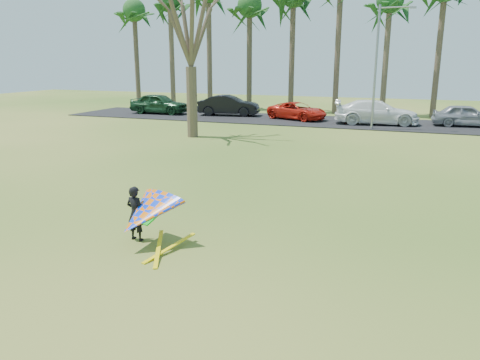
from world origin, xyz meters
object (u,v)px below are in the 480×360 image
(bare_tree_left, at_px, (190,18))
(car_0, at_px, (159,104))
(car_1, at_px, (229,105))
(car_3, at_px, (376,112))
(kite_flyer, at_px, (145,214))
(car_4, at_px, (466,115))
(car_2, at_px, (297,111))
(streetlight, at_px, (379,62))

(bare_tree_left, bearing_deg, car_0, 129.04)
(car_1, height_order, car_3, car_3)
(car_1, bearing_deg, bare_tree_left, -178.88)
(car_0, xyz_separation_m, car_3, (18.20, -0.52, -0.00))
(car_0, bearing_deg, bare_tree_left, -142.31)
(car_1, xyz_separation_m, kite_flyer, (8.58, -26.90, -0.06))
(car_0, bearing_deg, car_4, -90.15)
(car_0, relative_size, car_2, 1.06)
(bare_tree_left, xyz_separation_m, car_0, (-8.14, 10.03, -5.99))
(car_3, height_order, car_4, car_3)
(car_1, bearing_deg, car_4, -100.11)
(bare_tree_left, distance_m, car_1, 12.53)
(car_3, relative_size, car_4, 1.32)
(car_0, height_order, car_4, car_0)
(car_1, relative_size, car_4, 1.13)
(bare_tree_left, xyz_separation_m, car_2, (4.04, 10.22, -6.19))
(car_0, relative_size, kite_flyer, 2.11)
(streetlight, bearing_deg, car_3, 92.28)
(bare_tree_left, distance_m, streetlight, 12.58)
(car_4, distance_m, kite_flyer, 28.26)
(car_1, bearing_deg, car_3, -105.41)
(car_0, bearing_deg, car_1, -84.12)
(car_4, bearing_deg, bare_tree_left, 119.03)
(car_2, relative_size, kite_flyer, 2.00)
(bare_tree_left, bearing_deg, car_3, 43.40)
(bare_tree_left, distance_m, kite_flyer, 18.42)
(bare_tree_left, relative_size, streetlight, 1.21)
(streetlight, relative_size, car_3, 1.35)
(bare_tree_left, height_order, kite_flyer, bare_tree_left)
(streetlight, bearing_deg, car_0, 170.59)
(car_2, distance_m, car_4, 12.02)
(car_0, height_order, kite_flyer, kite_flyer)
(car_3, bearing_deg, bare_tree_left, 125.18)
(bare_tree_left, xyz_separation_m, car_4, (16.05, 10.54, -6.09))
(car_2, xyz_separation_m, kite_flyer, (2.56, -26.31, 0.12))
(car_2, xyz_separation_m, car_4, (12.01, 0.32, 0.10))
(car_1, xyz_separation_m, car_4, (18.03, -0.28, -0.07))
(bare_tree_left, bearing_deg, car_2, 68.45)
(streetlight, relative_size, kite_flyer, 3.35)
(car_1, bearing_deg, car_2, -104.85)
(kite_flyer, bearing_deg, car_0, 119.43)
(bare_tree_left, height_order, car_4, bare_tree_left)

